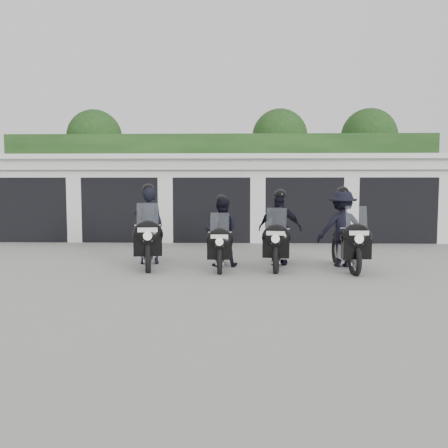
{
  "coord_description": "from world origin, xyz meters",
  "views": [
    {
      "loc": [
        0.89,
        -10.41,
        1.95
      ],
      "look_at": [
        0.57,
        0.47,
        1.05
      ],
      "focal_mm": 38.0,
      "sensor_mm": 36.0,
      "label": 1
    }
  ],
  "objects_px": {
    "police_bike_a": "(148,233)",
    "police_bike_c": "(279,233)",
    "police_bike_d": "(344,232)",
    "police_bike_b": "(221,236)"
  },
  "relations": [
    {
      "from": "police_bike_c",
      "to": "police_bike_a",
      "type": "bearing_deg",
      "value": -170.03
    },
    {
      "from": "police_bike_d",
      "to": "police_bike_c",
      "type": "bearing_deg",
      "value": 171.54
    },
    {
      "from": "police_bike_b",
      "to": "police_bike_c",
      "type": "height_order",
      "value": "police_bike_c"
    },
    {
      "from": "police_bike_d",
      "to": "police_bike_b",
      "type": "bearing_deg",
      "value": 177.67
    },
    {
      "from": "police_bike_b",
      "to": "police_bike_d",
      "type": "xyz_separation_m",
      "value": [
        2.9,
        0.02,
        0.09
      ]
    },
    {
      "from": "police_bike_b",
      "to": "police_bike_c",
      "type": "relative_size",
      "value": 0.93
    },
    {
      "from": "police_bike_a",
      "to": "police_bike_c",
      "type": "relative_size",
      "value": 1.07
    },
    {
      "from": "police_bike_b",
      "to": "police_bike_d",
      "type": "relative_size",
      "value": 0.9
    },
    {
      "from": "police_bike_c",
      "to": "police_bike_d",
      "type": "relative_size",
      "value": 0.96
    },
    {
      "from": "police_bike_b",
      "to": "police_bike_d",
      "type": "distance_m",
      "value": 2.9
    }
  ]
}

